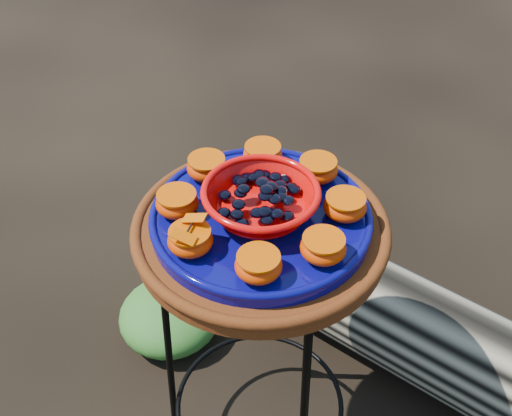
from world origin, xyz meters
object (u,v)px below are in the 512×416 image
Objects in this scene: cobalt_plate at (261,219)px; red_bowl at (261,202)px; plant_stand at (260,353)px; driftwood_log at (477,361)px; terracotta_saucer at (261,232)px.

cobalt_plate is 0.04m from red_bowl.
red_bowl is (0.00, 0.00, 0.04)m from cobalt_plate.
cobalt_plate is (0.00, 0.00, 0.40)m from plant_stand.
driftwood_log is at bearing 48.24° from plant_stand.
red_bowl is 0.14× the size of driftwood_log.
red_bowl is 0.87m from driftwood_log.
red_bowl is (0.00, 0.00, 0.07)m from terracotta_saucer.
plant_stand is at bearing 0.00° from red_bowl.
cobalt_plate is (0.00, 0.00, 0.03)m from terracotta_saucer.
driftwood_log is (0.39, 0.43, -0.58)m from terracotta_saucer.
terracotta_saucer reaches higher than plant_stand.
terracotta_saucer is at bearing 0.00° from cobalt_plate.
cobalt_plate reaches higher than plant_stand.
cobalt_plate is 2.00× the size of red_bowl.
red_bowl is at bearing 0.00° from cobalt_plate.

